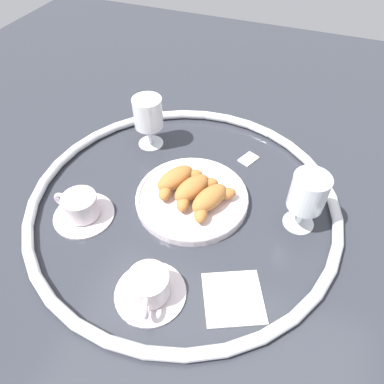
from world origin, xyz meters
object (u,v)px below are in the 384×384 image
croissant_extra (211,200)px  coffee_cup_far (149,287)px  croissant_large (176,179)px  folded_napkin (233,297)px  croissant_small (193,189)px  juice_glass_left (308,195)px  pastry_plate (192,197)px  juice_glass_right (148,115)px  coffee_cup_near (81,208)px  sugar_packet (249,158)px

croissant_extra → coffee_cup_far: (0.23, -0.04, -0.02)m
croissant_large → croissant_extra: size_ratio=0.98×
folded_napkin → croissant_small: bearing=-141.8°
croissant_extra → juice_glass_left: 0.20m
pastry_plate → croissant_small: (0.00, 0.00, 0.03)m
juice_glass_right → coffee_cup_near: bearing=-6.0°
coffee_cup_near → juice_glass_left: (-0.15, 0.46, 0.07)m
croissant_large → juice_glass_right: 0.21m
juice_glass_right → sugar_packet: bearing=96.7°
sugar_packet → croissant_large: bearing=-12.6°
croissant_small → coffee_cup_near: croissant_small is taller
juice_glass_left → folded_napkin: size_ratio=1.27×
coffee_cup_far → juice_glass_right: (-0.41, -0.19, 0.07)m
croissant_large → coffee_cup_far: size_ratio=0.91×
coffee_cup_far → folded_napkin: coffee_cup_far is taller
pastry_plate → sugar_packet: (-0.19, 0.09, -0.01)m
sugar_packet → folded_napkin: 0.40m
juice_glass_right → juice_glass_left: bearing=72.4°
croissant_extra → juice_glass_left: (-0.04, 0.19, 0.05)m
croissant_large → pastry_plate: bearing=72.5°
croissant_extra → sugar_packet: size_ratio=2.53×
juice_glass_right → coffee_cup_far: bearing=25.5°
croissant_small → sugar_packet: bearing=156.4°
pastry_plate → croissant_small: 0.03m
coffee_cup_near → juice_glass_right: size_ratio=0.97×
coffee_cup_near → folded_napkin: bearing=79.2°
pastry_plate → croissant_extra: 0.06m
juice_glass_left → juice_glass_right: (-0.14, -0.43, 0.00)m
croissant_large → juice_glass_left: size_ratio=0.88×
juice_glass_left → sugar_packet: juice_glass_left is taller
coffee_cup_far → juice_glass_left: bearing=139.8°
croissant_large → croissant_small: (0.02, 0.05, 0.00)m
pastry_plate → juice_glass_right: size_ratio=1.87×
croissant_large → juice_glass_left: 0.29m
croissant_large → folded_napkin: 0.30m
croissant_extra → croissant_large: bearing=-108.0°
coffee_cup_far → juice_glass_left: size_ratio=0.97×
sugar_packet → folded_napkin: bearing=34.9°
juice_glass_right → folded_napkin: 0.51m
pastry_plate → sugar_packet: 0.21m
croissant_small → croissant_extra: size_ratio=1.00×
juice_glass_left → croissant_large: bearing=-88.2°
croissant_small → coffee_cup_far: bearing=2.2°
croissant_small → sugar_packet: 0.21m
coffee_cup_near → sugar_packet: 0.44m
pastry_plate → juice_glass_left: (-0.02, 0.24, 0.08)m
croissant_small → sugar_packet: size_ratio=2.53×
juice_glass_right → folded_napkin: (0.36, 0.34, -0.09)m
croissant_extra → coffee_cup_far: bearing=-9.2°
coffee_cup_far → pastry_plate: bearing=-177.1°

